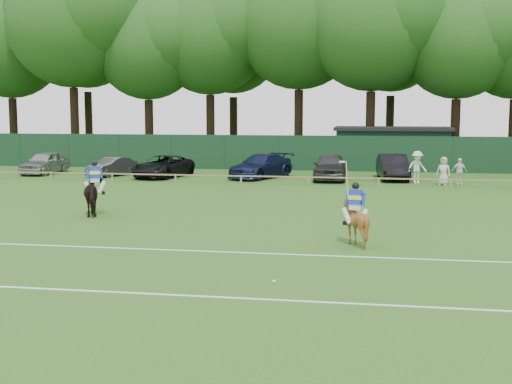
% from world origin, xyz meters
% --- Properties ---
extents(ground, '(160.00, 160.00, 0.00)m').
position_xyz_m(ground, '(0.00, 0.00, 0.00)').
color(ground, '#1E4C14').
rests_on(ground, ground).
extents(horse_dark, '(1.79, 2.25, 1.73)m').
position_xyz_m(horse_dark, '(-6.69, 5.30, 0.87)').
color(horse_dark, black).
rests_on(horse_dark, ground).
extents(horse_chestnut, '(1.46, 1.57, 1.47)m').
position_xyz_m(horse_chestnut, '(4.15, 0.84, 0.73)').
color(horse_chestnut, brown).
rests_on(horse_chestnut, ground).
extents(sedan_silver, '(2.04, 4.55, 1.52)m').
position_xyz_m(sedan_silver, '(-17.21, 21.56, 0.76)').
color(sedan_silver, '#95999A').
rests_on(sedan_silver, ground).
extents(sedan_grey, '(2.52, 3.97, 1.23)m').
position_xyz_m(sedan_grey, '(-12.19, 20.94, 0.62)').
color(sedan_grey, '#333336').
rests_on(sedan_grey, ground).
extents(suv_black, '(3.32, 5.42, 1.40)m').
position_xyz_m(suv_black, '(-8.65, 20.77, 0.70)').
color(suv_black, black).
rests_on(suv_black, ground).
extents(sedan_navy, '(4.09, 5.63, 1.52)m').
position_xyz_m(sedan_navy, '(-2.37, 21.36, 0.76)').
color(sedan_navy, '#131B3E').
rests_on(sedan_navy, ground).
extents(hatch_grey, '(2.08, 4.90, 1.65)m').
position_xyz_m(hatch_grey, '(2.04, 20.94, 0.83)').
color(hatch_grey, '#2F2F32').
rests_on(hatch_grey, ground).
extents(estate_black, '(2.11, 4.89, 1.57)m').
position_xyz_m(estate_black, '(5.88, 21.84, 0.78)').
color(estate_black, black).
rests_on(estate_black, ground).
extents(spectator_left, '(1.42, 1.16, 1.91)m').
position_xyz_m(spectator_left, '(7.23, 19.97, 0.95)').
color(spectator_left, silver).
rests_on(spectator_left, ground).
extents(spectator_mid, '(0.97, 0.57, 1.55)m').
position_xyz_m(spectator_mid, '(9.60, 19.58, 0.77)').
color(spectator_mid, white).
rests_on(spectator_mid, ground).
extents(spectator_right, '(0.93, 0.77, 1.64)m').
position_xyz_m(spectator_right, '(8.68, 19.18, 0.82)').
color(spectator_right, beige).
rests_on(spectator_right, ground).
extents(rider_dark, '(0.88, 0.61, 1.41)m').
position_xyz_m(rider_dark, '(-6.69, 5.29, 1.63)').
color(rider_dark, silver).
rests_on(rider_dark, ground).
extents(rider_chestnut, '(0.93, 0.69, 2.05)m').
position_xyz_m(rider_chestnut, '(4.14, 0.83, 1.43)').
color(rider_chestnut, silver).
rests_on(rider_chestnut, ground).
extents(polo_ball, '(0.09, 0.09, 0.09)m').
position_xyz_m(polo_ball, '(2.26, -4.46, 0.04)').
color(polo_ball, silver).
rests_on(polo_ball, ground).
extents(pitch_lines, '(60.00, 5.10, 0.01)m').
position_xyz_m(pitch_lines, '(0.00, -3.50, 0.01)').
color(pitch_lines, silver).
rests_on(pitch_lines, ground).
extents(pitch_rail, '(62.10, 0.10, 0.50)m').
position_xyz_m(pitch_rail, '(0.00, 18.00, 0.45)').
color(pitch_rail, '#997F5B').
rests_on(pitch_rail, ground).
extents(perimeter_fence, '(92.08, 0.08, 2.50)m').
position_xyz_m(perimeter_fence, '(0.00, 27.00, 1.25)').
color(perimeter_fence, '#14351E').
rests_on(perimeter_fence, ground).
extents(utility_shed, '(8.40, 4.40, 3.04)m').
position_xyz_m(utility_shed, '(6.00, 30.00, 1.54)').
color(utility_shed, '#14331E').
rests_on(utility_shed, ground).
extents(tree_row, '(96.00, 12.00, 21.00)m').
position_xyz_m(tree_row, '(2.00, 35.00, 0.00)').
color(tree_row, '#26561C').
rests_on(tree_row, ground).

